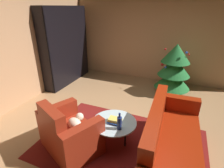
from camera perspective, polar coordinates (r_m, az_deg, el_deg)
ground_plane at (r=3.56m, az=4.30°, el=-14.37°), size 6.77×6.77×0.00m
wall_back at (r=5.66m, az=14.30°, el=14.00°), size 5.43×0.06×2.59m
wall_left at (r=4.51m, az=-29.91°, el=9.18°), size 0.06×5.76×2.59m
area_rug at (r=3.25m, az=3.01°, el=-18.77°), size 2.80×1.89×0.01m
bookshelf_unit at (r=5.59m, az=-14.08°, el=11.48°), size 0.35×1.85×2.23m
armchair_red at (r=3.03m, az=-13.85°, el=-15.43°), size 1.14×1.03×0.89m
couch_red at (r=2.86m, az=18.28°, el=-18.81°), size 0.81×2.00×0.93m
coffee_table at (r=3.02m, az=0.68°, el=-12.75°), size 0.75×0.75×0.44m
book_stack_on_table at (r=2.95m, az=0.86°, el=-11.79°), size 0.22×0.17×0.08m
bottle_on_table at (r=2.77m, az=2.43°, el=-12.56°), size 0.07×0.07×0.29m
decorated_tree at (r=4.93m, az=19.58°, el=4.75°), size 0.94×0.94×1.35m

